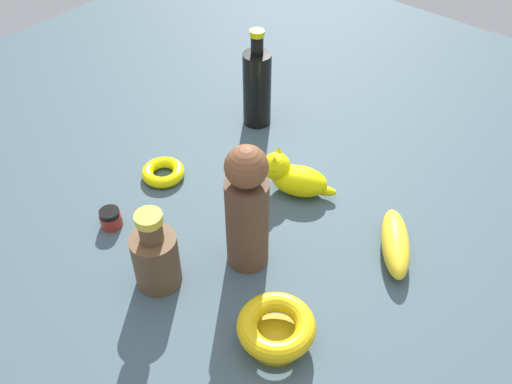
{
  "coord_description": "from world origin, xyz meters",
  "views": [
    {
      "loc": [
        0.48,
        -0.56,
        0.75
      ],
      "look_at": [
        0.0,
        0.0,
        0.07
      ],
      "focal_mm": 39.5,
      "sensor_mm": 36.0,
      "label": 1
    }
  ],
  "objects_px": {
    "bowl": "(276,328)",
    "bangle": "(163,172)",
    "banana": "(395,243)",
    "cat_figurine": "(293,176)",
    "bottle_tall": "(257,87)",
    "person_figure_adult": "(247,210)",
    "nail_polish_jar": "(111,218)",
    "bottle_short": "(156,256)"
  },
  "relations": [
    {
      "from": "person_figure_adult",
      "to": "bottle_short",
      "type": "relative_size",
      "value": 1.57
    },
    {
      "from": "banana",
      "to": "bottle_short",
      "type": "distance_m",
      "value": 0.41
    },
    {
      "from": "cat_figurine",
      "to": "person_figure_adult",
      "type": "height_order",
      "value": "person_figure_adult"
    },
    {
      "from": "bottle_tall",
      "to": "bowl",
      "type": "bearing_deg",
      "value": -46.7
    },
    {
      "from": "bowl",
      "to": "person_figure_adult",
      "type": "bearing_deg",
      "value": 145.6
    },
    {
      "from": "bangle",
      "to": "bowl",
      "type": "bearing_deg",
      "value": -19.82
    },
    {
      "from": "bottle_tall",
      "to": "bottle_short",
      "type": "relative_size",
      "value": 1.44
    },
    {
      "from": "cat_figurine",
      "to": "bowl",
      "type": "relative_size",
      "value": 1.19
    },
    {
      "from": "bottle_tall",
      "to": "nail_polish_jar",
      "type": "bearing_deg",
      "value": -88.91
    },
    {
      "from": "bottle_short",
      "to": "bangle",
      "type": "relative_size",
      "value": 1.79
    },
    {
      "from": "nail_polish_jar",
      "to": "banana",
      "type": "distance_m",
      "value": 0.51
    },
    {
      "from": "bowl",
      "to": "banana",
      "type": "bearing_deg",
      "value": 80.78
    },
    {
      "from": "bottle_short",
      "to": "bangle",
      "type": "distance_m",
      "value": 0.27
    },
    {
      "from": "bottle_tall",
      "to": "cat_figurine",
      "type": "bearing_deg",
      "value": -32.93
    },
    {
      "from": "bottle_tall",
      "to": "bowl",
      "type": "xyz_separation_m",
      "value": [
        0.39,
        -0.42,
        -0.06
      ]
    },
    {
      "from": "bottle_tall",
      "to": "person_figure_adult",
      "type": "height_order",
      "value": "person_figure_adult"
    },
    {
      "from": "banana",
      "to": "bottle_short",
      "type": "height_order",
      "value": "bottle_short"
    },
    {
      "from": "bottle_tall",
      "to": "person_figure_adult",
      "type": "bearing_deg",
      "value": -51.83
    },
    {
      "from": "bottle_tall",
      "to": "banana",
      "type": "bearing_deg",
      "value": -18.07
    },
    {
      "from": "bottle_tall",
      "to": "banana",
      "type": "height_order",
      "value": "bottle_tall"
    },
    {
      "from": "person_figure_adult",
      "to": "banana",
      "type": "relative_size",
      "value": 1.53
    },
    {
      "from": "bottle_tall",
      "to": "bangle",
      "type": "height_order",
      "value": "bottle_tall"
    },
    {
      "from": "banana",
      "to": "bowl",
      "type": "bearing_deg",
      "value": 135.79
    },
    {
      "from": "bottle_short",
      "to": "bowl",
      "type": "distance_m",
      "value": 0.23
    },
    {
      "from": "cat_figurine",
      "to": "person_figure_adult",
      "type": "bearing_deg",
      "value": -75.66
    },
    {
      "from": "person_figure_adult",
      "to": "banana",
      "type": "xyz_separation_m",
      "value": [
        0.18,
        0.18,
        -0.09
      ]
    },
    {
      "from": "nail_polish_jar",
      "to": "bottle_short",
      "type": "relative_size",
      "value": 0.26
    },
    {
      "from": "nail_polish_jar",
      "to": "bangle",
      "type": "bearing_deg",
      "value": 100.24
    },
    {
      "from": "nail_polish_jar",
      "to": "banana",
      "type": "height_order",
      "value": "banana"
    },
    {
      "from": "person_figure_adult",
      "to": "bowl",
      "type": "bearing_deg",
      "value": -34.4
    },
    {
      "from": "banana",
      "to": "bottle_short",
      "type": "relative_size",
      "value": 1.03
    },
    {
      "from": "bottle_tall",
      "to": "bottle_short",
      "type": "distance_m",
      "value": 0.48
    },
    {
      "from": "nail_polish_jar",
      "to": "bangle",
      "type": "height_order",
      "value": "nail_polish_jar"
    },
    {
      "from": "banana",
      "to": "bangle",
      "type": "distance_m",
      "value": 0.47
    },
    {
      "from": "person_figure_adult",
      "to": "bangle",
      "type": "bearing_deg",
      "value": 169.15
    },
    {
      "from": "cat_figurine",
      "to": "bottle_tall",
      "type": "xyz_separation_m",
      "value": [
        -0.2,
        0.13,
        0.05
      ]
    },
    {
      "from": "bowl",
      "to": "bangle",
      "type": "relative_size",
      "value": 1.38
    },
    {
      "from": "bottle_tall",
      "to": "bangle",
      "type": "relative_size",
      "value": 2.59
    },
    {
      "from": "bowl",
      "to": "bottle_short",
      "type": "bearing_deg",
      "value": -171.0
    },
    {
      "from": "bottle_tall",
      "to": "nail_polish_jar",
      "type": "relative_size",
      "value": 5.56
    },
    {
      "from": "nail_polish_jar",
      "to": "bowl",
      "type": "relative_size",
      "value": 0.34
    },
    {
      "from": "bottle_tall",
      "to": "nail_polish_jar",
      "type": "distance_m",
      "value": 0.43
    }
  ]
}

